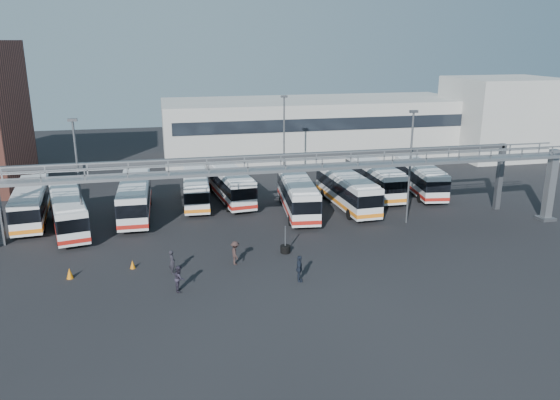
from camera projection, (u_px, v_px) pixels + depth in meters
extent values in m
plane|color=black|center=(298.00, 263.00, 40.71)|extent=(140.00, 140.00, 0.00)
cube|color=gray|center=(550.00, 185.00, 49.68)|extent=(0.70, 0.70, 6.60)
cube|color=#4C4F54|center=(545.00, 218.00, 50.58)|extent=(1.40, 1.40, 0.25)
cube|color=gray|center=(283.00, 169.00, 43.66)|extent=(50.00, 1.80, 0.22)
cube|color=gray|center=(286.00, 159.00, 42.60)|extent=(50.00, 0.10, 0.10)
cube|color=gray|center=(281.00, 155.00, 44.19)|extent=(50.00, 0.10, 0.10)
cube|color=#4C4F54|center=(273.00, 156.00, 47.35)|extent=(45.00, 0.50, 0.35)
cube|color=#9E9E99|center=(313.00, 128.00, 77.66)|extent=(42.00, 14.00, 8.00)
cube|color=#B2B2AD|center=(502.00, 117.00, 77.06)|extent=(14.00, 12.00, 11.00)
cylinder|color=#4C4F54|center=(79.00, 184.00, 43.44)|extent=(0.18, 0.18, 10.00)
cube|color=#4C4F54|center=(72.00, 120.00, 42.00)|extent=(0.70, 0.35, 0.22)
cylinder|color=#4C4F54|center=(410.00, 169.00, 48.36)|extent=(0.18, 0.18, 10.00)
cube|color=#4C4F54|center=(414.00, 112.00, 46.92)|extent=(0.70, 0.35, 0.22)
cylinder|color=#4C4F54|center=(284.00, 143.00, 60.73)|extent=(0.18, 0.18, 10.00)
cube|color=#4C4F54|center=(284.00, 97.00, 59.29)|extent=(0.70, 0.35, 0.22)
cube|color=silver|center=(31.00, 203.00, 49.51)|extent=(3.58, 11.12, 2.73)
cube|color=black|center=(31.00, 199.00, 49.42)|extent=(3.65, 11.19, 1.09)
cube|color=orange|center=(32.00, 213.00, 49.78)|extent=(3.64, 11.18, 0.35)
cube|color=silver|center=(29.00, 187.00, 49.10)|extent=(3.23, 10.01, 0.16)
cylinder|color=black|center=(15.00, 230.00, 46.36)|extent=(0.40, 1.02, 0.99)
cylinder|color=black|center=(43.00, 227.00, 47.04)|extent=(0.40, 1.02, 0.99)
cylinder|color=black|center=(24.00, 207.00, 52.73)|extent=(0.40, 1.02, 0.99)
cylinder|color=black|center=(49.00, 205.00, 53.41)|extent=(0.40, 1.02, 0.99)
cube|color=silver|center=(68.00, 211.00, 47.16)|extent=(4.62, 11.01, 2.69)
cube|color=black|center=(68.00, 208.00, 47.07)|extent=(4.69, 11.08, 1.07)
cube|color=#A61B14|center=(69.00, 222.00, 47.43)|extent=(4.67, 11.07, 0.34)
cube|color=silver|center=(66.00, 195.00, 46.76)|extent=(4.15, 9.91, 0.16)
cylinder|color=black|center=(59.00, 240.00, 44.09)|extent=(0.49, 1.02, 0.98)
cylinder|color=black|center=(87.00, 236.00, 44.97)|extent=(0.49, 1.02, 0.98)
cylinder|color=black|center=(54.00, 216.00, 50.08)|extent=(0.49, 1.02, 0.98)
cylinder|color=black|center=(79.00, 213.00, 50.96)|extent=(0.49, 1.02, 0.98)
cube|color=silver|center=(135.00, 197.00, 50.97)|extent=(2.77, 11.43, 2.85)
cube|color=black|center=(135.00, 194.00, 50.88)|extent=(2.83, 11.49, 1.14)
cube|color=#A61B14|center=(136.00, 208.00, 51.26)|extent=(2.82, 11.48, 0.36)
cube|color=silver|center=(134.00, 182.00, 50.55)|extent=(2.49, 10.28, 0.17)
cylinder|color=black|center=(120.00, 224.00, 47.71)|extent=(0.33, 1.04, 1.04)
cylinder|color=black|center=(148.00, 223.00, 48.16)|extent=(0.33, 1.04, 1.04)
cylinder|color=black|center=(126.00, 201.00, 54.56)|extent=(0.33, 1.04, 1.04)
cylinder|color=black|center=(150.00, 200.00, 55.01)|extent=(0.33, 1.04, 1.04)
cube|color=silver|center=(196.00, 188.00, 55.01)|extent=(2.83, 10.35, 2.56)
cube|color=black|center=(196.00, 185.00, 54.92)|extent=(2.89, 10.42, 1.03)
cube|color=orange|center=(196.00, 196.00, 55.27)|extent=(2.88, 10.40, 0.33)
cube|color=silver|center=(195.00, 175.00, 54.63)|extent=(2.55, 9.32, 0.15)
cylinder|color=black|center=(186.00, 209.00, 52.09)|extent=(0.33, 0.94, 0.93)
cylinder|color=black|center=(208.00, 208.00, 52.43)|extent=(0.33, 0.94, 0.93)
cylinder|color=black|center=(186.00, 191.00, 58.29)|extent=(0.33, 0.94, 0.93)
cylinder|color=black|center=(205.00, 190.00, 58.63)|extent=(0.33, 0.94, 0.93)
cube|color=silver|center=(230.00, 184.00, 56.00)|extent=(3.78, 11.27, 2.76)
cube|color=black|center=(230.00, 181.00, 55.91)|extent=(3.85, 11.34, 1.11)
cube|color=#A61B14|center=(230.00, 193.00, 56.28)|extent=(3.84, 11.33, 0.35)
cube|color=silver|center=(230.00, 170.00, 55.59)|extent=(3.40, 10.14, 0.16)
cylinder|color=black|center=(228.00, 207.00, 52.81)|extent=(0.42, 1.03, 1.00)
cylinder|color=black|center=(250.00, 204.00, 53.53)|extent=(0.42, 1.03, 1.00)
cylinder|color=black|center=(212.00, 189.00, 59.22)|extent=(0.42, 1.03, 1.00)
cylinder|color=black|center=(232.00, 187.00, 59.94)|extent=(0.42, 1.03, 1.00)
cube|color=silver|center=(297.00, 194.00, 52.04)|extent=(3.71, 11.43, 2.81)
cube|color=black|center=(298.00, 191.00, 51.95)|extent=(3.77, 11.50, 1.12)
cube|color=#A61B14|center=(297.00, 204.00, 52.32)|extent=(3.76, 11.48, 0.36)
cube|color=silver|center=(298.00, 179.00, 51.62)|extent=(3.34, 10.29, 0.16)
cylinder|color=black|center=(290.00, 220.00, 48.87)|extent=(0.41, 1.05, 1.02)
cylinder|color=black|center=(316.00, 219.00, 49.13)|extent=(0.41, 1.05, 1.02)
cylinder|color=black|center=(281.00, 198.00, 55.72)|extent=(0.41, 1.05, 1.02)
cylinder|color=black|center=(303.00, 197.00, 55.97)|extent=(0.41, 1.05, 1.02)
cube|color=silver|center=(347.00, 190.00, 53.69)|extent=(3.02, 11.29, 2.80)
cube|color=black|center=(347.00, 186.00, 53.60)|extent=(3.09, 11.35, 1.12)
cube|color=orange|center=(347.00, 199.00, 53.97)|extent=(3.08, 11.34, 0.36)
cube|color=silver|center=(348.00, 175.00, 53.27)|extent=(2.72, 10.16, 0.16)
cylinder|color=black|center=(349.00, 214.00, 50.47)|extent=(0.35, 1.03, 1.02)
cylinder|color=black|center=(372.00, 212.00, 51.04)|extent=(0.35, 1.03, 1.02)
cylinder|color=black|center=(324.00, 194.00, 57.10)|extent=(0.35, 1.03, 1.02)
cylinder|color=black|center=(344.00, 192.00, 57.68)|extent=(0.35, 1.03, 1.02)
cube|color=silver|center=(374.00, 177.00, 58.36)|extent=(2.68, 11.42, 2.85)
cube|color=black|center=(374.00, 174.00, 58.26)|extent=(2.74, 11.48, 1.14)
cube|color=orange|center=(374.00, 186.00, 58.64)|extent=(2.73, 11.47, 0.36)
cube|color=silver|center=(375.00, 164.00, 57.93)|extent=(2.41, 10.28, 0.17)
cylinder|color=black|center=(376.00, 200.00, 55.09)|extent=(0.32, 1.04, 1.04)
cylinder|color=black|center=(398.00, 198.00, 55.56)|extent=(0.32, 1.04, 1.04)
cylinder|color=black|center=(352.00, 182.00, 61.93)|extent=(0.32, 1.04, 1.04)
cylinder|color=black|center=(371.00, 181.00, 62.40)|extent=(0.32, 1.04, 1.04)
cube|color=silver|center=(420.00, 177.00, 58.82)|extent=(3.85, 11.00, 2.69)
cube|color=black|center=(420.00, 174.00, 58.73)|extent=(3.92, 11.07, 1.08)
cube|color=#A61B14|center=(419.00, 186.00, 59.09)|extent=(3.90, 11.06, 0.34)
cube|color=silver|center=(421.00, 164.00, 58.42)|extent=(3.46, 9.90, 0.16)
cylinder|color=black|center=(420.00, 198.00, 55.80)|extent=(0.42, 1.01, 0.98)
cylinder|color=black|center=(441.00, 197.00, 55.98)|extent=(0.42, 1.01, 0.98)
cylinder|color=black|center=(400.00, 181.00, 62.39)|extent=(0.42, 1.01, 0.98)
cylinder|color=black|center=(419.00, 181.00, 62.57)|extent=(0.42, 1.01, 0.98)
imported|color=black|center=(172.00, 262.00, 38.67)|extent=(0.61, 0.75, 1.77)
imported|color=#272330|center=(179.00, 278.00, 36.04)|extent=(0.72, 0.90, 1.78)
imported|color=#2E201F|center=(235.00, 253.00, 40.30)|extent=(0.74, 1.20, 1.80)
imported|color=#19202D|center=(299.00, 269.00, 37.39)|extent=(0.64, 1.18, 1.90)
cone|color=#CE6E0B|center=(133.00, 264.00, 39.73)|extent=(0.40, 0.40, 0.63)
cone|color=#CE6E0B|center=(70.00, 273.00, 38.03)|extent=(0.60, 0.60, 0.77)
cylinder|color=black|center=(285.00, 251.00, 42.68)|extent=(0.77, 0.77, 0.18)
cylinder|color=black|center=(285.00, 249.00, 42.62)|extent=(0.77, 0.77, 0.18)
cylinder|color=black|center=(285.00, 247.00, 42.57)|extent=(0.77, 0.77, 0.18)
cylinder|color=#4C4F54|center=(285.00, 240.00, 42.40)|extent=(0.11, 0.11, 2.21)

